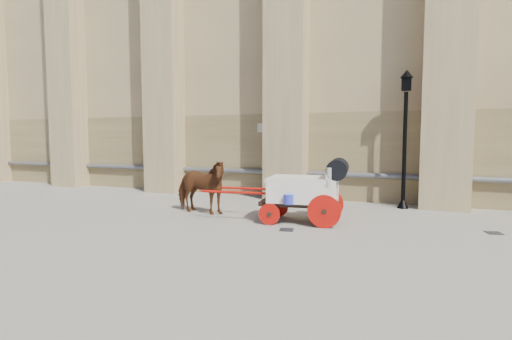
% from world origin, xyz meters
% --- Properties ---
extents(ground, '(90.00, 90.00, 0.00)m').
position_xyz_m(ground, '(0.00, 0.00, 0.00)').
color(ground, gray).
rests_on(ground, ground).
extents(horse, '(1.89, 1.00, 1.54)m').
position_xyz_m(horse, '(-2.43, 0.17, 0.77)').
color(horse, brown).
rests_on(horse, ground).
extents(carriage, '(3.83, 1.47, 1.63)m').
position_xyz_m(carriage, '(0.71, 0.19, 0.88)').
color(carriage, black).
rests_on(carriage, ground).
extents(street_lamp, '(0.39, 0.39, 4.16)m').
position_xyz_m(street_lamp, '(2.86, 3.26, 2.22)').
color(street_lamp, black).
rests_on(street_lamp, ground).
extents(drain_grate_near, '(0.38, 0.38, 0.01)m').
position_xyz_m(drain_grate_near, '(0.46, -0.82, 0.01)').
color(drain_grate_near, black).
rests_on(drain_grate_near, ground).
extents(drain_grate_far, '(0.39, 0.39, 0.01)m').
position_xyz_m(drain_grate_far, '(4.89, 0.66, 0.01)').
color(drain_grate_far, black).
rests_on(drain_grate_far, ground).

